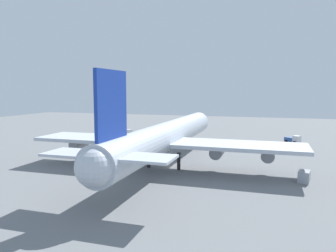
% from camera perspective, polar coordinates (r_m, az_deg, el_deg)
% --- Properties ---
extents(ground_plane, '(262.51, 262.51, 0.00)m').
position_cam_1_polar(ground_plane, '(70.14, -0.00, -6.84)').
color(ground_plane, slate).
extents(cargo_airplane, '(65.63, 55.07, 18.67)m').
position_cam_1_polar(cargo_airplane, '(68.57, -0.11, -1.81)').
color(cargo_airplane, silver).
rests_on(cargo_airplane, ground_plane).
extents(catering_truck, '(3.60, 4.56, 2.36)m').
position_cam_1_polar(catering_truck, '(114.40, -7.21, -1.18)').
color(catering_truck, silver).
rests_on(catering_truck, ground_plane).
extents(pushback_tractor, '(4.43, 4.78, 2.49)m').
position_cam_1_polar(pushback_tractor, '(104.29, 21.02, -2.21)').
color(pushback_tractor, silver).
rests_on(pushback_tractor, ground_plane).
extents(cargo_container_fore, '(3.21, 2.35, 1.98)m').
position_cam_1_polar(cargo_container_fore, '(62.11, 22.66, -8.14)').
color(cargo_container_fore, '#999EA8').
rests_on(cargo_container_fore, ground_plane).
extents(safety_cone_nose, '(0.56, 0.56, 0.79)m').
position_cam_1_polar(safety_cone_nose, '(98.57, 4.02, -2.77)').
color(safety_cone_nose, orange).
rests_on(safety_cone_nose, ground_plane).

